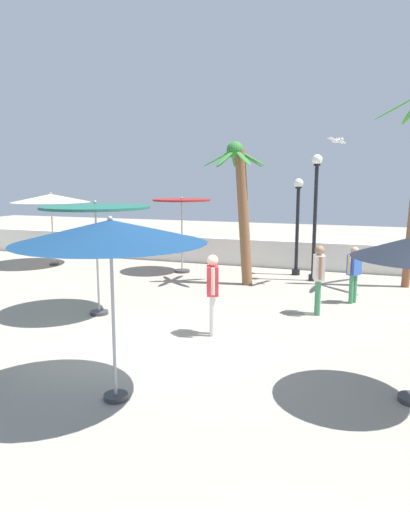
{
  "coord_description": "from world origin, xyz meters",
  "views": [
    {
      "loc": [
        3.92,
        -7.57,
        3.32
      ],
      "look_at": [
        0.0,
        3.45,
        1.4
      ],
      "focal_mm": 32.65,
      "sensor_mm": 36.0,
      "label": 1
    }
  ],
  "objects_px": {
    "lamp_post_0": "(315,208)",
    "guest_0": "(213,287)",
    "patio_umbrella_5": "(95,212)",
    "seagull_1": "(337,140)",
    "patio_umbrella_4": "(182,207)",
    "patio_umbrella_1": "(51,198)",
    "lamp_post_3": "(297,221)",
    "patio_umbrella_3": "(110,232)",
    "guest_3": "(319,273)",
    "guest_2": "(354,269)",
    "palm_tree_2": "(241,197)"
  },
  "relations": [
    {
      "from": "lamp_post_0",
      "to": "guest_0",
      "type": "distance_m",
      "value": 6.62
    },
    {
      "from": "palm_tree_2",
      "to": "lamp_post_3",
      "type": "height_order",
      "value": "palm_tree_2"
    },
    {
      "from": "patio_umbrella_3",
      "to": "guest_3",
      "type": "relative_size",
      "value": 1.62
    },
    {
      "from": "patio_umbrella_3",
      "to": "patio_umbrella_5",
      "type": "bearing_deg",
      "value": 125.27
    },
    {
      "from": "patio_umbrella_1",
      "to": "seagull_1",
      "type": "bearing_deg",
      "value": -0.68
    },
    {
      "from": "patio_umbrella_3",
      "to": "guest_0",
      "type": "xyz_separation_m",
      "value": [
        0.44,
        3.33,
        -1.5
      ]
    },
    {
      "from": "guest_2",
      "to": "guest_0",
      "type": "bearing_deg",
      "value": -126.04
    },
    {
      "from": "patio_umbrella_1",
      "to": "guest_3",
      "type": "height_order",
      "value": "patio_umbrella_1"
    },
    {
      "from": "patio_umbrella_1",
      "to": "patio_umbrella_5",
      "type": "distance_m",
      "value": 7.57
    },
    {
      "from": "guest_3",
      "to": "guest_0",
      "type": "bearing_deg",
      "value": -129.94
    },
    {
      "from": "lamp_post_0",
      "to": "patio_umbrella_5",
      "type": "bearing_deg",
      "value": -128.21
    },
    {
      "from": "patio_umbrella_4",
      "to": "seagull_1",
      "type": "relative_size",
      "value": 2.57
    },
    {
      "from": "guest_0",
      "to": "guest_3",
      "type": "xyz_separation_m",
      "value": [
        1.97,
        2.35,
        -0.01
      ]
    },
    {
      "from": "patio_umbrella_4",
      "to": "seagull_1",
      "type": "xyz_separation_m",
      "value": [
        5.28,
        -0.48,
        2.14
      ]
    },
    {
      "from": "guest_0",
      "to": "guest_3",
      "type": "bearing_deg",
      "value": 50.06
    },
    {
      "from": "guest_0",
      "to": "seagull_1",
      "type": "xyz_separation_m",
      "value": [
        2.02,
        5.72,
        3.42
      ]
    },
    {
      "from": "patio_umbrella_3",
      "to": "lamp_post_3",
      "type": "distance_m",
      "value": 10.52
    },
    {
      "from": "guest_0",
      "to": "guest_3",
      "type": "height_order",
      "value": "guest_0"
    },
    {
      "from": "patio_umbrella_4",
      "to": "guest_3",
      "type": "height_order",
      "value": "patio_umbrella_4"
    },
    {
      "from": "guest_2",
      "to": "lamp_post_3",
      "type": "bearing_deg",
      "value": 121.55
    },
    {
      "from": "lamp_post_3",
      "to": "guest_3",
      "type": "xyz_separation_m",
      "value": [
        1.25,
        -4.76,
        -0.84
      ]
    },
    {
      "from": "guest_2",
      "to": "seagull_1",
      "type": "height_order",
      "value": "seagull_1"
    },
    {
      "from": "patio_umbrella_1",
      "to": "lamp_post_3",
      "type": "relative_size",
      "value": 0.89
    },
    {
      "from": "lamp_post_3",
      "to": "guest_0",
      "type": "xyz_separation_m",
      "value": [
        -0.71,
        -7.11,
        -0.82
      ]
    },
    {
      "from": "guest_3",
      "to": "patio_umbrella_1",
      "type": "bearing_deg",
      "value": 161.66
    },
    {
      "from": "patio_umbrella_5",
      "to": "guest_2",
      "type": "distance_m",
      "value": 6.95
    },
    {
      "from": "lamp_post_3",
      "to": "patio_umbrella_4",
      "type": "bearing_deg",
      "value": -167.17
    },
    {
      "from": "lamp_post_0",
      "to": "seagull_1",
      "type": "xyz_separation_m",
      "value": [
        0.63,
        -0.61,
        2.1
      ]
    },
    {
      "from": "palm_tree_2",
      "to": "seagull_1",
      "type": "relative_size",
      "value": 4.24
    },
    {
      "from": "lamp_post_0",
      "to": "lamp_post_3",
      "type": "relative_size",
      "value": 1.23
    },
    {
      "from": "patio_umbrella_1",
      "to": "guest_0",
      "type": "relative_size",
      "value": 1.7
    },
    {
      "from": "patio_umbrella_1",
      "to": "guest_2",
      "type": "relative_size",
      "value": 1.92
    },
    {
      "from": "palm_tree_2",
      "to": "seagull_1",
      "type": "height_order",
      "value": "seagull_1"
    },
    {
      "from": "lamp_post_0",
      "to": "guest_2",
      "type": "relative_size",
      "value": 2.65
    },
    {
      "from": "palm_tree_2",
      "to": "guest_2",
      "type": "xyz_separation_m",
      "value": [
        3.52,
        -1.25,
        -1.86
      ]
    },
    {
      "from": "lamp_post_3",
      "to": "guest_2",
      "type": "xyz_separation_m",
      "value": [
        2.04,
        -3.32,
        -0.96
      ]
    },
    {
      "from": "patio_umbrella_1",
      "to": "patio_umbrella_4",
      "type": "bearing_deg",
      "value": 3.87
    },
    {
      "from": "patio_umbrella_4",
      "to": "guest_0",
      "type": "xyz_separation_m",
      "value": [
        3.26,
        -6.2,
        -1.29
      ]
    },
    {
      "from": "lamp_post_3",
      "to": "seagull_1",
      "type": "relative_size",
      "value": 3.17
    },
    {
      "from": "patio_umbrella_4",
      "to": "lamp_post_0",
      "type": "xyz_separation_m",
      "value": [
        4.65,
        0.13,
        0.04
      ]
    },
    {
      "from": "palm_tree_2",
      "to": "guest_0",
      "type": "bearing_deg",
      "value": -81.31
    },
    {
      "from": "patio_umbrella_1",
      "to": "lamp_post_0",
      "type": "height_order",
      "value": "lamp_post_0"
    },
    {
      "from": "guest_2",
      "to": "guest_3",
      "type": "xyz_separation_m",
      "value": [
        -0.79,
        -1.43,
        0.12
      ]
    },
    {
      "from": "patio_umbrella_3",
      "to": "patio_umbrella_1",
      "type": "bearing_deg",
      "value": 131.56
    },
    {
      "from": "lamp_post_3",
      "to": "seagull_1",
      "type": "xyz_separation_m",
      "value": [
        1.31,
        -1.39,
        2.6
      ]
    },
    {
      "from": "patio_umbrella_5",
      "to": "seagull_1",
      "type": "distance_m",
      "value": 7.59
    },
    {
      "from": "patio_umbrella_4",
      "to": "lamp_post_3",
      "type": "relative_size",
      "value": 0.81
    },
    {
      "from": "palm_tree_2",
      "to": "lamp_post_3",
      "type": "bearing_deg",
      "value": 54.38
    },
    {
      "from": "patio_umbrella_3",
      "to": "guest_0",
      "type": "height_order",
      "value": "patio_umbrella_3"
    },
    {
      "from": "patio_umbrella_5",
      "to": "palm_tree_2",
      "type": "distance_m",
      "value": 5.11
    }
  ]
}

